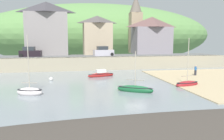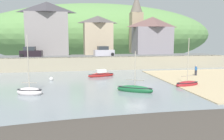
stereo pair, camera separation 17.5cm
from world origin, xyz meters
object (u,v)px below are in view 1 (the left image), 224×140
Objects in this scene: rowboat_small_beached at (135,89)px; person_on_slipway at (196,70)px; mooring_buoy at (51,79)px; waterfront_building_centre at (97,35)px; waterfront_building_left at (47,28)px; parked_car_near_slipway at (30,52)px; church_with_spire at (136,23)px; sailboat_tall_mast at (187,84)px; parked_car_by_wall at (103,52)px; fishing_boat_green at (101,75)px; waterfront_building_right at (152,35)px; sailboat_nearest_shore at (30,91)px.

rowboat_small_beached reaches higher than person_on_slipway.
person_on_slipway is 22.29m from mooring_buoy.
person_on_slipway is at bearing -54.97° from waterfront_building_centre.
parked_car_near_slipway is at bearing -123.27° from waterfront_building_left.
church_with_spire is 26.03m from parked_car_near_slipway.
parked_car_by_wall is (-7.25, 21.46, 2.91)m from sailboat_tall_mast.
waterfront_building_left is at bearing -169.11° from church_with_spire.
parked_car_near_slipway is (-13.77, -4.50, -3.52)m from waterfront_building_centre.
fishing_boat_green is 17.33m from parked_car_near_slipway.
church_with_spire is at bearing 49.70° from mooring_buoy.
parked_car_by_wall is (0.62, -4.50, -3.52)m from waterfront_building_centre.
waterfront_building_centre reaches higher than rowboat_small_beached.
waterfront_building_right reaches higher than parked_car_by_wall.
waterfront_building_right is 36.35m from sailboat_nearest_shore.
mooring_buoy is (1.68, 8.50, -0.16)m from sailboat_nearest_shore.
waterfront_building_centre is 1.80× the size of rowboat_small_beached.
waterfront_building_left is at bearing 95.31° from mooring_buoy.
sailboat_nearest_shore is 25.38m from parked_car_by_wall.
church_with_spire is 24.34× the size of mooring_buoy.
waterfront_building_centre reaches higher than mooring_buoy.
rowboat_small_beached is 1.11× the size of parked_car_near_slipway.
fishing_boat_green reaches higher than mooring_buoy.
sailboat_tall_mast is 1.44× the size of parked_car_near_slipway.
parked_car_by_wall is 17.31m from mooring_buoy.
waterfront_building_left reaches higher than fishing_boat_green.
mooring_buoy is at bearing -131.48° from parked_car_by_wall.
parked_car_near_slipway is (-2.95, -4.50, -4.89)m from waterfront_building_left.
parked_car_near_slipway is at bearing -160.30° from church_with_spire.
fishing_boat_green is 0.94× the size of rowboat_small_beached.
sailboat_tall_mast is at bearing -94.01° from church_with_spire.
sailboat_nearest_shore is 8.67m from mooring_buoy.
waterfront_building_left is at bearing 180.00° from waterfront_building_centre.
fishing_boat_green is (-1.65, -16.54, -6.41)m from waterfront_building_centre.
parked_car_by_wall is 7.38× the size of mooring_buoy.
person_on_slipway is (23.99, -18.80, -7.10)m from waterfront_building_left.
sailboat_tall_mast is at bearing 22.62° from sailboat_nearest_shore.
rowboat_small_beached is (0.55, -27.85, -6.42)m from waterfront_building_centre.
church_with_spire is 8.70× the size of person_on_slipway.
parked_car_by_wall is 19.16m from person_on_slipway.
church_with_spire is 3.30× the size of parked_car_by_wall.
parked_car_by_wall reaches higher than person_on_slipway.
waterfront_building_centre is at bearing 91.16° from parked_car_by_wall.
rowboat_small_beached is at bearing -52.82° from parked_car_near_slipway.
waterfront_building_right is at bearing 13.72° from parked_car_by_wall.
mooring_buoy is (-21.81, -18.49, -6.54)m from waterfront_building_right.
sailboat_nearest_shore is 25.33m from person_on_slipway.
sailboat_nearest_shore is 18.68m from sailboat_tall_mast.
person_on_slipway is (5.30, 7.16, 0.69)m from sailboat_tall_mast.
church_with_spire reaches higher than waterfront_building_left.
sailboat_nearest_shore is at bearing -123.80° from church_with_spire.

